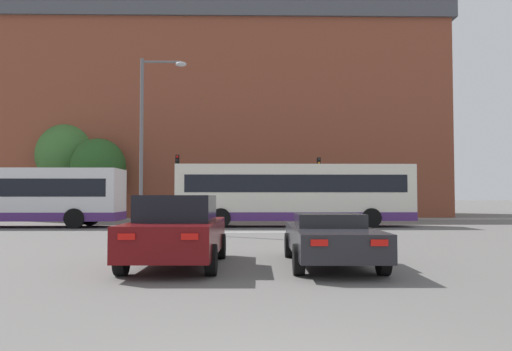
{
  "coord_description": "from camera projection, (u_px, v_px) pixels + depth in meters",
  "views": [
    {
      "loc": [
        -0.32,
        -3.75,
        1.6
      ],
      "look_at": [
        0.14,
        22.31,
        2.69
      ],
      "focal_mm": 35.0,
      "sensor_mm": 36.0,
      "label": 1
    }
  ],
  "objects": [
    {
      "name": "stop_line_strip",
      "position": [
        254.0,
        232.0,
        22.26
      ],
      "size": [
        7.21,
        0.3,
        0.01
      ],
      "primitive_type": "cube",
      "color": "silver",
      "rests_on": "ground_plane"
    },
    {
      "name": "far_pavement",
      "position": [
        252.0,
        219.0,
        35.02
      ],
      "size": [
        68.01,
        2.5,
        0.01
      ],
      "primitive_type": "cube",
      "color": "gray",
      "rests_on": "ground_plane"
    },
    {
      "name": "brick_civic_building",
      "position": [
        210.0,
        117.0,
        43.81
      ],
      "size": [
        38.74,
        12.85,
        19.37
      ],
      "color": "brown",
      "rests_on": "ground_plane"
    },
    {
      "name": "car_saloon_left",
      "position": [
        177.0,
        231.0,
        11.42
      ],
      "size": [
        2.09,
        4.49,
        1.62
      ],
      "rotation": [
        0.0,
        0.0,
        -0.02
      ],
      "color": "#600C0F",
      "rests_on": "ground_plane"
    },
    {
      "name": "car_roadster_right",
      "position": [
        330.0,
        238.0,
        11.61
      ],
      "size": [
        2.0,
        4.9,
        1.19
      ],
      "rotation": [
        0.0,
        0.0,
        -0.02
      ],
      "color": "#232328",
      "rests_on": "ground_plane"
    },
    {
      "name": "bus_crossing_lead",
      "position": [
        294.0,
        193.0,
        26.54
      ],
      "size": [
        12.36,
        2.72,
        3.25
      ],
      "rotation": [
        0.0,
        0.0,
        1.57
      ],
      "color": "silver",
      "rests_on": "ground_plane"
    },
    {
      "name": "bus_crossing_trailing",
      "position": [
        22.0,
        196.0,
        25.98
      ],
      "size": [
        10.29,
        2.76,
        3.03
      ],
      "rotation": [
        0.0,
        0.0,
        1.57
      ],
      "color": "silver",
      "rests_on": "ground_plane"
    },
    {
      "name": "traffic_light_far_left",
      "position": [
        177.0,
        176.0,
        34.58
      ],
      "size": [
        0.26,
        0.31,
        4.49
      ],
      "color": "slate",
      "rests_on": "ground_plane"
    },
    {
      "name": "traffic_light_far_right",
      "position": [
        319.0,
        178.0,
        34.76
      ],
      "size": [
        0.26,
        0.31,
        4.31
      ],
      "color": "slate",
      "rests_on": "ground_plane"
    },
    {
      "name": "street_lamp_junction",
      "position": [
        149.0,
        127.0,
        22.57
      ],
      "size": [
        2.09,
        0.36,
        7.87
      ],
      "color": "slate",
      "rests_on": "ground_plane"
    },
    {
      "name": "pedestrian_waiting",
      "position": [
        358.0,
        205.0,
        34.77
      ],
      "size": [
        0.41,
        0.24,
        1.69
      ],
      "rotation": [
        0.0,
        0.0,
        3.12
      ],
      "color": "brown",
      "rests_on": "ground_plane"
    },
    {
      "name": "pedestrian_walking_east",
      "position": [
        384.0,
        205.0,
        35.85
      ],
      "size": [
        0.46,
        0.39,
        1.65
      ],
      "rotation": [
        0.0,
        0.0,
        0.54
      ],
      "color": "brown",
      "rests_on": "ground_plane"
    },
    {
      "name": "tree_by_building",
      "position": [
        98.0,
        167.0,
        35.95
      ],
      "size": [
        3.89,
        3.89,
        5.77
      ],
      "color": "#4C3823",
      "rests_on": "ground_plane"
    },
    {
      "name": "tree_kerbside",
      "position": [
        67.0,
        155.0,
        37.97
      ],
      "size": [
        4.57,
        4.57,
        7.12
      ],
      "color": "#4C3823",
      "rests_on": "ground_plane"
    }
  ]
}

